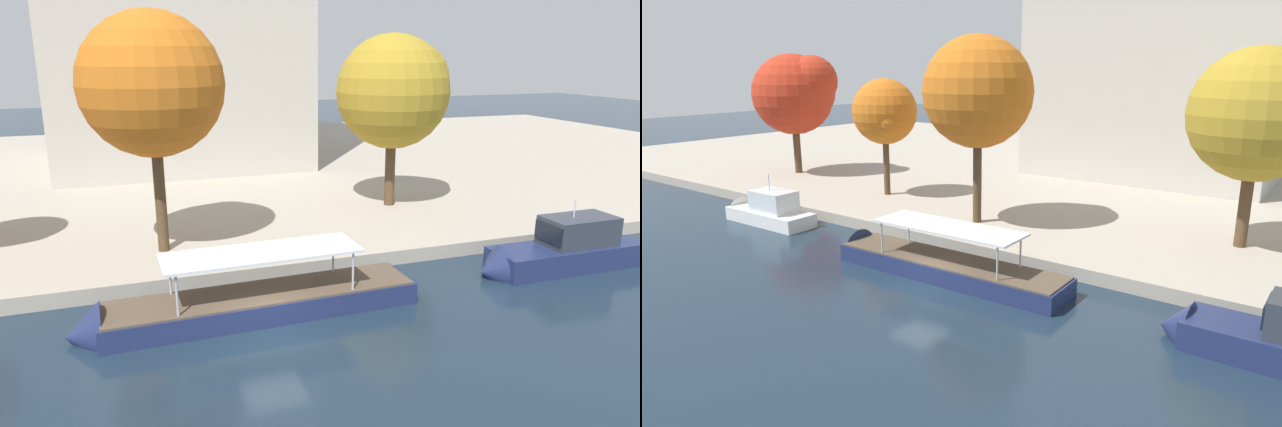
# 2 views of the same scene
# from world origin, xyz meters

# --- Properties ---
(ground_plane) EXTENTS (220.00, 220.00, 0.00)m
(ground_plane) POSITION_xyz_m (0.00, 0.00, 0.00)
(ground_plane) COLOR #192838
(dock_promenade) EXTENTS (120.00, 55.00, 0.79)m
(dock_promenade) POSITION_xyz_m (0.00, 33.31, 0.39)
(dock_promenade) COLOR #A39989
(dock_promenade) RESTS_ON ground_plane
(tour_boat_1) EXTENTS (14.95, 3.20, 3.92)m
(tour_boat_1) POSITION_xyz_m (-0.84, 2.26, 0.42)
(tour_boat_1) COLOR navy
(tour_boat_1) RESTS_ON ground_plane
(motor_yacht_2) EXTENTS (9.49, 2.64, 4.63)m
(motor_yacht_2) POSITION_xyz_m (16.28, 2.51, 0.75)
(motor_yacht_2) COLOR navy
(motor_yacht_2) RESTS_ON ground_plane
(mooring_bollard_0) EXTENTS (0.31, 0.31, 0.87)m
(mooring_bollard_0) POSITION_xyz_m (18.26, 6.13, 1.26)
(mooring_bollard_0) COLOR #2D2D33
(mooring_bollard_0) RESTS_ON dock_promenade
(tree_1) EXTENTS (7.60, 7.55, 11.52)m
(tree_1) POSITION_xyz_m (12.71, 14.73, 8.61)
(tree_1) COLOR #4C3823
(tree_1) RESTS_ON dock_promenade
(tree_2) EXTENTS (7.30, 7.30, 12.40)m
(tree_2) POSITION_xyz_m (-3.28, 10.43, 9.49)
(tree_2) COLOR #4C3823
(tree_2) RESTS_ON dock_promenade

